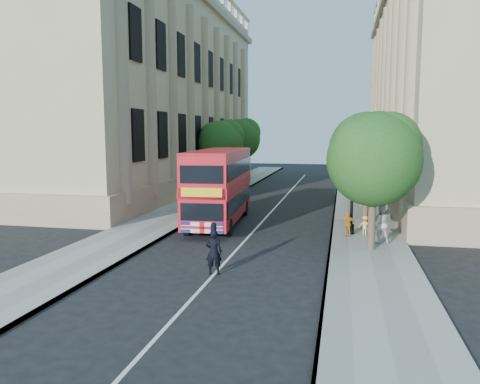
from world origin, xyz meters
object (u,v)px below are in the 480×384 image
Objects in this scene: box_van at (226,194)px; police_constable at (214,252)px; double_decker_bus at (219,184)px; lamp_post at (352,187)px; woman_pedestrian at (380,223)px.

box_van reaches higher than police_constable.
double_decker_bus is 1.89× the size of box_van.
double_decker_bus is 9.58m from police_constable.
double_decker_bus is at bearing 167.55° from lamp_post.
lamp_post is 1.07× the size of box_van.
lamp_post is 2.77× the size of woman_pedestrian.
police_constable is 0.90× the size of woman_pedestrian.
lamp_post is 7.43m from double_decker_bus.
box_van is 2.85× the size of police_constable.
lamp_post reaches higher than police_constable.
lamp_post is 3.07× the size of police_constable.
double_decker_bus reaches higher than police_constable.
box_van reaches higher than woman_pedestrian.
double_decker_bus is at bearing -32.70° from woman_pedestrian.
box_van is 10.92m from woman_pedestrian.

